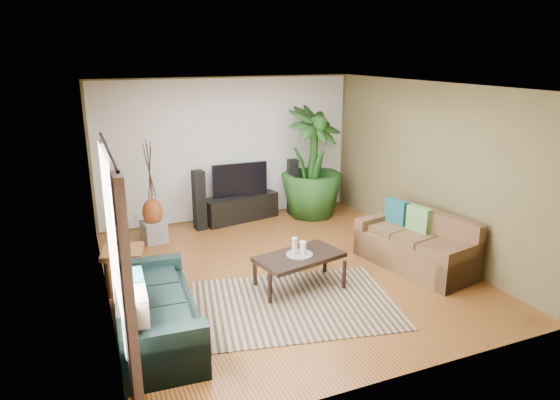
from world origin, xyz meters
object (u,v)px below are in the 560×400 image
television (240,180)px  potted_plant (312,163)px  vase (153,212)px  tv_stand (241,208)px  speaker_right (293,187)px  speaker_left (199,200)px  sofa_right (415,241)px  coffee_table (299,271)px  pedestal (154,231)px  side_table (124,269)px  sofa_left (156,303)px

television → potted_plant: 1.44m
potted_plant → vase: size_ratio=4.53×
tv_stand → speaker_right: speaker_right is taller
vase → speaker_left: bearing=19.8°
speaker_right → potted_plant: size_ratio=0.51×
speaker_left → vase: speaker_left is taller
sofa_right → coffee_table: (-1.88, 0.05, -0.18)m
coffee_table → tv_stand: (0.17, 3.06, 0.00)m
sofa_right → potted_plant: (-0.33, 2.83, 0.64)m
television → pedestal: (-1.74, -0.53, -0.62)m
speaker_right → side_table: bearing=-135.8°
speaker_left → television: bearing=8.0°
speaker_left → vase: size_ratio=2.33×
coffee_table → tv_stand: tv_stand is taller
speaker_left → side_table: speaker_left is taller
sofa_right → pedestal: bearing=-138.7°
sofa_left → side_table: (-0.20, 1.43, -0.14)m
speaker_right → potted_plant: potted_plant is taller
vase → side_table: 1.76m
potted_plant → vase: 3.18m
tv_stand → pedestal: bearing=-174.6°
sofa_right → speaker_right: bearing=179.3°
speaker_right → sofa_right: bearing=-66.2°
sofa_left → television: (2.19, 3.57, 0.38)m
tv_stand → sofa_right: bearing=-72.7°
tv_stand → speaker_right: bearing=-11.5°
speaker_left → speaker_right: (1.95, 0.21, -0.00)m
tv_stand → speaker_right: size_ratio=1.34×
coffee_table → speaker_right: speaker_right is taller
tv_stand → speaker_right: (1.10, 0.00, 0.30)m
sofa_right → speaker_left: (-2.56, 2.90, 0.13)m
television → vase: (-1.74, -0.53, -0.27)m
sofa_right → tv_stand: 3.56m
sofa_right → vase: size_ratio=3.80×
potted_plant → vase: bearing=-175.4°
sofa_left → sofa_right: bearing=-79.9°
sofa_left → television: 4.21m
sofa_left → sofa_right: size_ratio=1.10×
coffee_table → potted_plant: bearing=47.8°
television → speaker_right: bearing=0.0°
coffee_table → potted_plant: size_ratio=0.55×
sofa_left → speaker_left: bearing=-18.3°
television → pedestal: bearing=-163.0°
tv_stand → television: bearing=0.0°
sofa_right → vase: bearing=-138.7°
speaker_left → pedestal: (-0.88, -0.32, -0.37)m
side_table → speaker_left: bearing=51.5°
vase → potted_plant: bearing=4.6°
potted_plant → side_table: potted_plant is taller
pedestal → sofa_left: bearing=-98.5°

